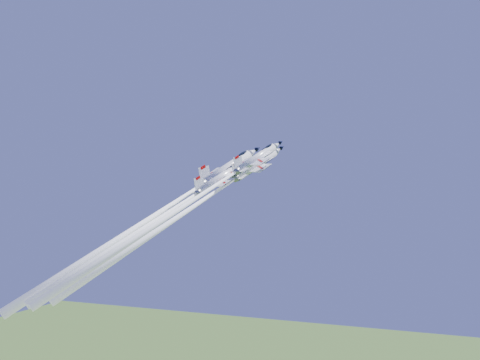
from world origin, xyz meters
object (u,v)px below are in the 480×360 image
at_px(jet_lead, 189,210).
at_px(jet_left, 156,215).
at_px(jet_right, 181,208).
at_px(jet_slot, 157,220).

distance_m(jet_lead, jet_left, 7.05).
xyz_separation_m(jet_left, jet_right, (8.68, -5.46, 1.49)).
height_order(jet_lead, jet_slot, jet_lead).
xyz_separation_m(jet_lead, jet_left, (-6.78, -1.64, -1.06)).
height_order(jet_right, jet_slot, jet_right).
relative_size(jet_left, jet_slot, 1.17).
xyz_separation_m(jet_lead, jet_right, (1.91, -7.10, 0.43)).
xyz_separation_m(jet_left, jet_slot, (1.38, -1.74, -0.91)).
bearing_deg(jet_slot, jet_right, 6.37).
relative_size(jet_lead, jet_slot, 1.10).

